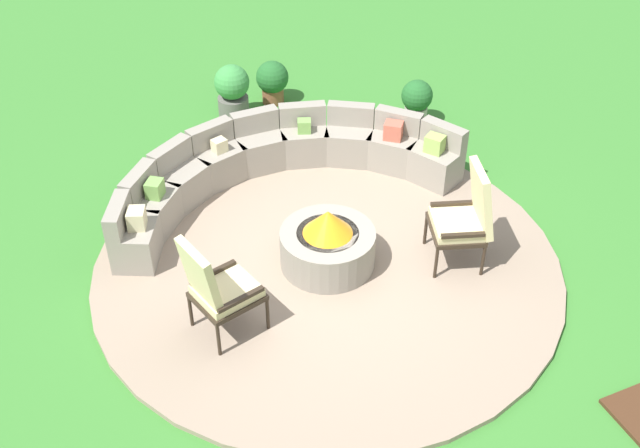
{
  "coord_description": "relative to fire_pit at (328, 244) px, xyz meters",
  "views": [
    {
      "loc": [
        -2.69,
        -5.88,
        5.65
      ],
      "look_at": [
        0.0,
        0.2,
        0.45
      ],
      "focal_mm": 44.39,
      "sensor_mm": 36.0,
      "label": 1
    }
  ],
  "objects": [
    {
      "name": "potted_plant_2",
      "position": [
        2.35,
        2.27,
        0.03
      ],
      "size": [
        0.43,
        0.43,
        0.65
      ],
      "color": "#A89E8E",
      "rests_on": "ground_plane"
    },
    {
      "name": "ground_plane",
      "position": [
        0.0,
        0.0,
        -0.33
      ],
      "size": [
        24.0,
        24.0,
        0.0
      ],
      "primitive_type": "plane",
      "color": "#387A2D"
    },
    {
      "name": "patio_circle",
      "position": [
        0.0,
        0.0,
        -0.3
      ],
      "size": [
        5.03,
        5.03,
        0.06
      ],
      "primitive_type": "cylinder",
      "color": "gray",
      "rests_on": "ground_plane"
    },
    {
      "name": "potted_plant_1",
      "position": [
        0.78,
        3.62,
        0.02
      ],
      "size": [
        0.46,
        0.46,
        0.63
      ],
      "color": "brown",
      "rests_on": "ground_plane"
    },
    {
      "name": "lounge_chair_front_left",
      "position": [
        -1.37,
        -0.51,
        0.31
      ],
      "size": [
        0.76,
        0.68,
        1.16
      ],
      "rotation": [
        0.0,
        0.0,
        4.97
      ],
      "color": "#2D2319",
      "rests_on": "patio_circle"
    },
    {
      "name": "lounge_chair_front_right",
      "position": [
        1.36,
        -0.51,
        0.32
      ],
      "size": [
        0.74,
        0.76,
        1.17
      ],
      "rotation": [
        0.0,
        0.0,
        7.52
      ],
      "color": "#2D2319",
      "rests_on": "patio_circle"
    },
    {
      "name": "curved_stone_bench",
      "position": [
        0.0,
        1.57,
        0.02
      ],
      "size": [
        4.35,
        1.74,
        0.72
      ],
      "color": "gray",
      "rests_on": "patio_circle"
    },
    {
      "name": "potted_plant_0",
      "position": [
        0.11,
        3.41,
        0.1
      ],
      "size": [
        0.48,
        0.48,
        0.8
      ],
      "color": "#605B56",
      "rests_on": "ground_plane"
    },
    {
      "name": "fire_pit",
      "position": [
        0.0,
        0.0,
        0.0
      ],
      "size": [
        1.02,
        1.02,
        0.7
      ],
      "color": "gray",
      "rests_on": "patio_circle"
    }
  ]
}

